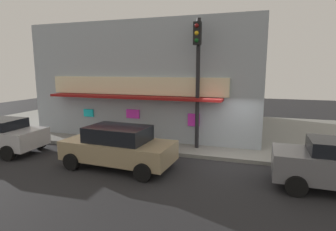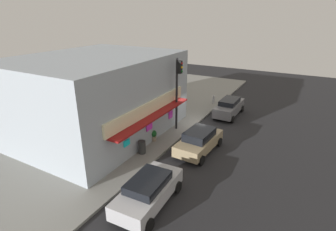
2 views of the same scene
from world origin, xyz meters
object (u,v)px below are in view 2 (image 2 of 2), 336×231
object	(u,v)px
potted_plant_by_doorway	(153,135)
parked_car_silver	(148,191)
parked_car_grey	(229,107)
trash_can	(142,147)
traffic_light	(178,85)
pedestrian	(176,106)
parked_car_tan	(199,141)
fire_hydrant	(213,99)

from	to	relation	value
potted_plant_by_doorway	parked_car_silver	distance (m)	6.84
potted_plant_by_doorway	parked_car_grey	distance (m)	8.83
trash_can	potted_plant_by_doorway	xyz separation A→B (m)	(1.99, 0.34, -0.02)
traffic_light	pedestrian	xyz separation A→B (m)	(2.37, 1.38, -2.66)
trash_can	potted_plant_by_doorway	world-z (taller)	trash_can
traffic_light	pedestrian	distance (m)	3.82
pedestrian	potted_plant_by_doorway	size ratio (longest dim) A/B	2.24
traffic_light	potted_plant_by_doorway	world-z (taller)	traffic_light
pedestrian	parked_car_tan	world-z (taller)	pedestrian
potted_plant_by_doorway	fire_hydrant	bearing A→B (deg)	-4.88
parked_car_silver	parked_car_tan	xyz separation A→B (m)	(6.30, -0.08, 0.02)
potted_plant_by_doorway	parked_car_tan	size ratio (longest dim) A/B	0.19
fire_hydrant	trash_can	world-z (taller)	trash_can
trash_can	fire_hydrant	bearing A→B (deg)	-2.54
pedestrian	potted_plant_by_doorway	bearing A→B (deg)	-171.09
fire_hydrant	parked_car_tan	xyz separation A→B (m)	(-10.12, -2.60, 0.24)
potted_plant_by_doorway	parked_car_silver	world-z (taller)	parked_car_silver
traffic_light	parked_car_silver	world-z (taller)	traffic_light
pedestrian	potted_plant_by_doorway	world-z (taller)	pedestrian
trash_can	parked_car_silver	size ratio (longest dim) A/B	0.20
traffic_light	potted_plant_by_doorway	size ratio (longest dim) A/B	7.06
trash_can	parked_car_tan	size ratio (longest dim) A/B	0.21
potted_plant_by_doorway	traffic_light	bearing A→B (deg)	-11.61
parked_car_grey	parked_car_tan	size ratio (longest dim) A/B	1.04
fire_hydrant	parked_car_tan	world-z (taller)	parked_car_tan
traffic_light	parked_car_grey	distance (m)	6.73
trash_can	parked_car_tan	xyz separation A→B (m)	(2.37, -3.16, 0.22)
traffic_light	pedestrian	size ratio (longest dim) A/B	3.15
traffic_light	trash_can	size ratio (longest dim) A/B	6.41
traffic_light	parked_car_tan	distance (m)	4.84
potted_plant_by_doorway	parked_car_grey	bearing A→B (deg)	-21.67
pedestrian	parked_car_tan	size ratio (longest dim) A/B	0.42
traffic_light	fire_hydrant	xyz separation A→B (m)	(7.71, -0.32, -3.24)
trash_can	parked_car_grey	bearing A→B (deg)	-15.97
parked_car_silver	potted_plant_by_doorway	bearing A→B (deg)	30.02
fire_hydrant	parked_car_grey	xyz separation A→B (m)	(-2.30, -2.36, 0.26)
traffic_light	parked_car_tan	size ratio (longest dim) A/B	1.32
traffic_light	fire_hydrant	world-z (taller)	traffic_light
pedestrian	parked_car_silver	bearing A→B (deg)	-159.11
parked_car_grey	parked_car_tan	bearing A→B (deg)	-178.24
parked_car_silver	parked_car_grey	bearing A→B (deg)	0.65
traffic_light	fire_hydrant	size ratio (longest dim) A/B	6.56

